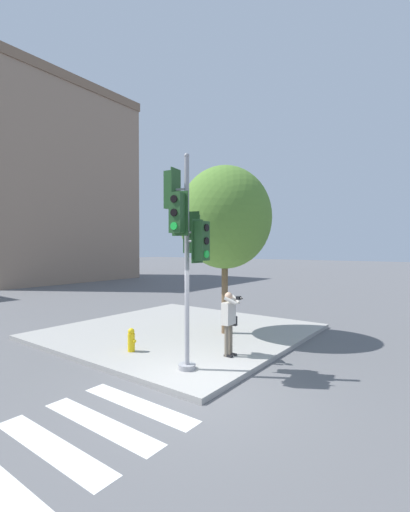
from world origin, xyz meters
The scene contains 7 objects.
ground_plane centered at (0.00, 0.00, 0.00)m, with size 160.00×160.00×0.00m, color #5B5B5E.
sidewalk_corner centered at (3.50, 3.50, 0.07)m, with size 8.00×8.00×0.13m.
traffic_signal_pole centered at (0.56, 0.77, 3.38)m, with size 1.18×1.18×5.14m.
person_photographer centered at (2.05, 0.50, 1.16)m, with size 0.58×0.54×1.71m.
street_tree centered at (4.02, 1.93, 4.05)m, with size 3.15×3.15×5.66m.
fire_hydrant centered at (0.73, 2.90, 0.45)m, with size 0.20×0.26×0.65m.
building_right centered at (11.78, 25.90, 8.88)m, with size 13.63×8.23×17.72m.
Camera 1 is at (-5.68, -4.42, 3.03)m, focal length 24.00 mm.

